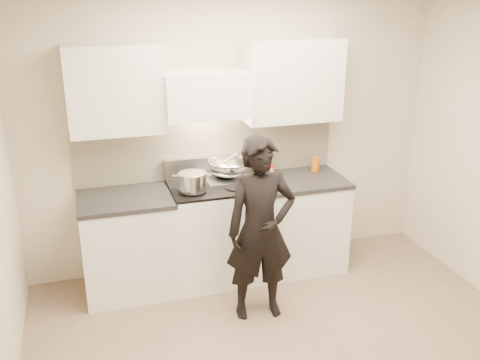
% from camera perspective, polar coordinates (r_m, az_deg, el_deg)
% --- Properties ---
extents(room_shell, '(4.04, 3.54, 2.70)m').
position_cam_1_polar(room_shell, '(3.78, 4.18, 3.79)').
color(room_shell, beige).
rests_on(room_shell, ground).
extents(stove, '(0.76, 0.65, 0.96)m').
position_cam_1_polar(stove, '(5.05, -2.97, -5.51)').
color(stove, white).
rests_on(stove, ground).
extents(counter_right, '(0.92, 0.67, 0.92)m').
position_cam_1_polar(counter_right, '(5.30, 5.81, -4.51)').
color(counter_right, silver).
rests_on(counter_right, ground).
extents(counter_left, '(0.82, 0.67, 0.92)m').
position_cam_1_polar(counter_left, '(4.95, -11.82, -6.66)').
color(counter_left, silver).
rests_on(counter_left, ground).
extents(wok, '(0.38, 0.47, 0.31)m').
position_cam_1_polar(wok, '(4.99, -1.23, 1.48)').
color(wok, silver).
rests_on(wok, stove).
extents(stock_pot, '(0.34, 0.29, 0.16)m').
position_cam_1_polar(stock_pot, '(4.68, -5.09, -0.19)').
color(stock_pot, silver).
rests_on(stock_pot, stove).
extents(utensil_crock, '(0.11, 0.11, 0.30)m').
position_cam_1_polar(utensil_crock, '(5.21, 1.91, 1.67)').
color(utensil_crock, '#A8A8AC').
rests_on(utensil_crock, counter_right).
extents(spice_jar, '(0.04, 0.04, 0.09)m').
position_cam_1_polar(spice_jar, '(5.21, 3.42, 1.14)').
color(spice_jar, orange).
rests_on(spice_jar, counter_right).
extents(oil_glass, '(0.08, 0.08, 0.14)m').
position_cam_1_polar(oil_glass, '(5.35, 8.03, 1.70)').
color(oil_glass, '#C55909').
rests_on(oil_glass, counter_right).
extents(person, '(0.60, 0.42, 1.56)m').
position_cam_1_polar(person, '(4.37, 2.20, -5.31)').
color(person, black).
rests_on(person, ground).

